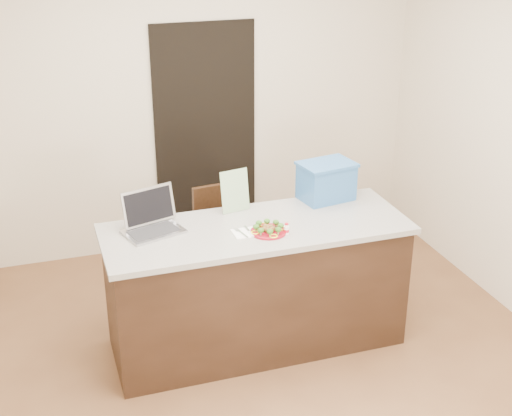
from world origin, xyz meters
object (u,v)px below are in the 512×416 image
object	(u,v)px
island	(256,286)
yogurt_bottle	(286,230)
laptop	(151,219)
plate	(268,231)
blue_box	(326,181)
napkin	(245,233)
chair	(222,236)

from	to	relation	value
island	yogurt_bottle	xyz separation A→B (m)	(0.15, -0.17, 0.49)
laptop	plate	bearing A→B (deg)	-39.46
laptop	blue_box	distance (m)	1.31
napkin	chair	distance (m)	0.89
plate	napkin	size ratio (longest dim) A/B	1.54
plate	napkin	xyz separation A→B (m)	(-0.15, 0.04, -0.01)
yogurt_bottle	laptop	distance (m)	0.89
napkin	yogurt_bottle	world-z (taller)	yogurt_bottle
laptop	blue_box	xyz separation A→B (m)	(1.30, 0.11, 0.07)
island	plate	world-z (taller)	plate
island	chair	xyz separation A→B (m)	(-0.05, 0.71, 0.06)
plate	laptop	world-z (taller)	laptop
plate	blue_box	bearing A→B (deg)	35.10
laptop	chair	size ratio (longest dim) A/B	0.47
laptop	chair	distance (m)	0.95
blue_box	yogurt_bottle	bearing A→B (deg)	-145.35
yogurt_bottle	laptop	bearing A→B (deg)	157.03
chair	plate	bearing A→B (deg)	-90.48
yogurt_bottle	blue_box	bearing A→B (deg)	44.15
island	blue_box	world-z (taller)	blue_box
laptop	yogurt_bottle	bearing A→B (deg)	-40.04
laptop	blue_box	size ratio (longest dim) A/B	1.01
yogurt_bottle	blue_box	size ratio (longest dim) A/B	0.18
napkin	laptop	distance (m)	0.63
island	chair	distance (m)	0.71
plate	laptop	xyz separation A→B (m)	(-0.72, 0.30, 0.06)
plate	blue_box	xyz separation A→B (m)	(0.58, 0.41, 0.13)
plate	chair	xyz separation A→B (m)	(-0.09, 0.83, -0.41)
blue_box	chair	bearing A→B (deg)	138.53
napkin	laptop	xyz separation A→B (m)	(-0.57, 0.26, 0.07)
napkin	laptop	world-z (taller)	laptop
island	yogurt_bottle	bearing A→B (deg)	-49.26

